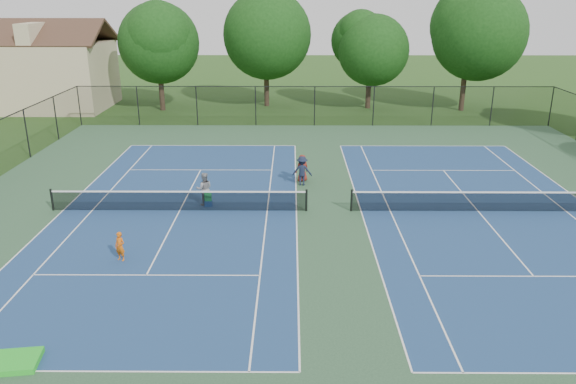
{
  "coord_description": "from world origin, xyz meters",
  "views": [
    {
      "loc": [
        -1.75,
        -24.48,
        9.65
      ],
      "look_at": [
        -1.9,
        -1.0,
        1.3
      ],
      "focal_mm": 35.0,
      "sensor_mm": 36.0,
      "label": 1
    }
  ],
  "objects_px": {
    "tree_back_b": "(266,30)",
    "bystander_c": "(302,168)",
    "child_player": "(120,246)",
    "bystander_b": "(302,171)",
    "clapboard_house": "(49,73)",
    "instructor": "(204,189)",
    "ball_hopper": "(208,196)",
    "tree_back_d": "(469,29)",
    "tree_back_c": "(371,45)",
    "ball_crate": "(208,203)",
    "tree_back_a": "(158,39)"
  },
  "relations": [
    {
      "from": "tree_back_c",
      "to": "bystander_c",
      "type": "bearing_deg",
      "value": -106.71
    },
    {
      "from": "tree_back_b",
      "to": "child_player",
      "type": "bearing_deg",
      "value": -97.77
    },
    {
      "from": "tree_back_a",
      "to": "tree_back_b",
      "type": "height_order",
      "value": "tree_back_b"
    },
    {
      "from": "instructor",
      "to": "ball_crate",
      "type": "relative_size",
      "value": 4.26
    },
    {
      "from": "tree_back_c",
      "to": "instructor",
      "type": "relative_size",
      "value": 5.19
    },
    {
      "from": "instructor",
      "to": "ball_crate",
      "type": "height_order",
      "value": "instructor"
    },
    {
      "from": "tree_back_c",
      "to": "child_player",
      "type": "relative_size",
      "value": 7.26
    },
    {
      "from": "tree_back_a",
      "to": "ball_crate",
      "type": "height_order",
      "value": "tree_back_a"
    },
    {
      "from": "tree_back_a",
      "to": "ball_hopper",
      "type": "distance_m",
      "value": 25.11
    },
    {
      "from": "ball_hopper",
      "to": "instructor",
      "type": "bearing_deg",
      "value": 135.02
    },
    {
      "from": "clapboard_house",
      "to": "bystander_c",
      "type": "distance_m",
      "value": 30.07
    },
    {
      "from": "bystander_c",
      "to": "ball_hopper",
      "type": "distance_m",
      "value": 5.97
    },
    {
      "from": "ball_hopper",
      "to": "clapboard_house",
      "type": "bearing_deg",
      "value": 125.3
    },
    {
      "from": "instructor",
      "to": "ball_crate",
      "type": "bearing_deg",
      "value": 124.46
    },
    {
      "from": "ball_crate",
      "to": "ball_hopper",
      "type": "height_order",
      "value": "ball_hopper"
    },
    {
      "from": "tree_back_c",
      "to": "instructor",
      "type": "distance_m",
      "value": 26.96
    },
    {
      "from": "bystander_b",
      "to": "instructor",
      "type": "bearing_deg",
      "value": 37.93
    },
    {
      "from": "clapboard_house",
      "to": "ball_hopper",
      "type": "bearing_deg",
      "value": -54.7
    },
    {
      "from": "child_player",
      "to": "bystander_c",
      "type": "distance_m",
      "value": 11.96
    },
    {
      "from": "clapboard_house",
      "to": "instructor",
      "type": "xyz_separation_m",
      "value": [
        17.08,
        -24.2,
        -2.28
      ]
    },
    {
      "from": "tree_back_b",
      "to": "child_player",
      "type": "xyz_separation_m",
      "value": [
        -4.25,
        -31.18,
        -6.02
      ]
    },
    {
      "from": "tree_back_c",
      "to": "clapboard_house",
      "type": "bearing_deg",
      "value": -180.0
    },
    {
      "from": "bystander_c",
      "to": "bystander_b",
      "type": "bearing_deg",
      "value": 60.91
    },
    {
      "from": "tree_back_b",
      "to": "bystander_c",
      "type": "xyz_separation_m",
      "value": [
        2.83,
        -21.55,
        -5.86
      ]
    },
    {
      "from": "clapboard_house",
      "to": "child_player",
      "type": "xyz_separation_m",
      "value": [
        14.75,
        -30.18,
        -2.51
      ]
    },
    {
      "from": "clapboard_house",
      "to": "bystander_c",
      "type": "bearing_deg",
      "value": -43.26
    },
    {
      "from": "tree_back_b",
      "to": "ball_hopper",
      "type": "distance_m",
      "value": 26.16
    },
    {
      "from": "clapboard_house",
      "to": "ball_hopper",
      "type": "xyz_separation_m",
      "value": [
        17.27,
        -24.39,
        -2.58
      ]
    },
    {
      "from": "tree_back_c",
      "to": "clapboard_house",
      "type": "relative_size",
      "value": 0.78
    },
    {
      "from": "child_player",
      "to": "bystander_b",
      "type": "relative_size",
      "value": 0.73
    },
    {
      "from": "tree_back_b",
      "to": "ball_hopper",
      "type": "bearing_deg",
      "value": -93.91
    },
    {
      "from": "clapboard_house",
      "to": "instructor",
      "type": "bearing_deg",
      "value": -54.79
    },
    {
      "from": "tree_back_d",
      "to": "child_player",
      "type": "bearing_deg",
      "value": -126.07
    },
    {
      "from": "tree_back_d",
      "to": "ball_hopper",
      "type": "height_order",
      "value": "tree_back_d"
    },
    {
      "from": "tree_back_c",
      "to": "bystander_c",
      "type": "distance_m",
      "value": 21.97
    },
    {
      "from": "tree_back_b",
      "to": "tree_back_d",
      "type": "bearing_deg",
      "value": -6.71
    },
    {
      "from": "tree_back_a",
      "to": "ball_crate",
      "type": "xyz_separation_m",
      "value": [
        7.27,
        -23.39,
        -5.89
      ]
    },
    {
      "from": "instructor",
      "to": "bystander_b",
      "type": "bearing_deg",
      "value": -158.36
    },
    {
      "from": "tree_back_c",
      "to": "ball_crate",
      "type": "bearing_deg",
      "value": -113.76
    },
    {
      "from": "tree_back_d",
      "to": "bystander_c",
      "type": "xyz_separation_m",
      "value": [
        -14.17,
        -19.55,
        -6.09
      ]
    },
    {
      "from": "bystander_c",
      "to": "ball_hopper",
      "type": "height_order",
      "value": "bystander_c"
    },
    {
      "from": "tree_back_a",
      "to": "instructor",
      "type": "xyz_separation_m",
      "value": [
        7.08,
        -23.2,
        -5.23
      ]
    },
    {
      "from": "bystander_c",
      "to": "clapboard_house",
      "type": "bearing_deg",
      "value": -70.74
    },
    {
      "from": "tree_back_c",
      "to": "clapboard_house",
      "type": "height_order",
      "value": "tree_back_c"
    },
    {
      "from": "bystander_c",
      "to": "ball_hopper",
      "type": "relative_size",
      "value": 3.46
    },
    {
      "from": "bystander_c",
      "to": "ball_crate",
      "type": "xyz_separation_m",
      "value": [
        -4.57,
        -3.84,
        -0.58
      ]
    },
    {
      "from": "tree_back_d",
      "to": "ball_hopper",
      "type": "bearing_deg",
      "value": -128.7
    },
    {
      "from": "tree_back_d",
      "to": "ball_crate",
      "type": "distance_m",
      "value": 30.7
    },
    {
      "from": "child_player",
      "to": "bystander_b",
      "type": "height_order",
      "value": "bystander_b"
    },
    {
      "from": "clapboard_house",
      "to": "bystander_c",
      "type": "relative_size",
      "value": 7.37
    }
  ]
}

